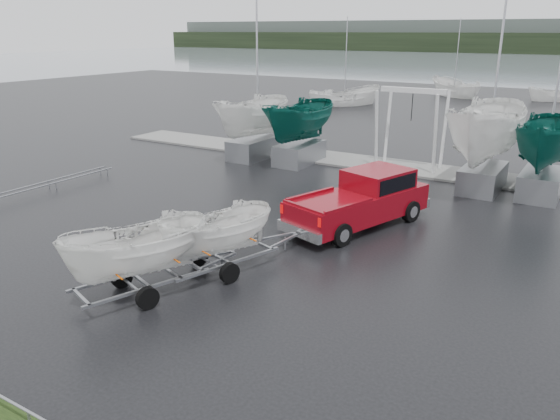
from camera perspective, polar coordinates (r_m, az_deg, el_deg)
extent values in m
plane|color=black|center=(19.60, -9.12, -2.36)|extent=(120.00, 120.00, 0.00)
plane|color=gray|center=(114.67, 26.06, 13.11)|extent=(300.00, 300.00, 0.00)
cube|color=gray|center=(30.20, 7.02, 5.18)|extent=(30.00, 3.00, 0.12)
cube|color=maroon|center=(19.98, 8.19, 0.50)|extent=(3.65, 6.10, 0.94)
cube|color=maroon|center=(20.54, 10.21, 3.06)|extent=(2.45, 2.74, 0.84)
cube|color=black|center=(20.53, 10.22, 3.19)|extent=(2.40, 2.51, 0.55)
cube|color=silver|center=(18.08, 1.98, -2.25)|extent=(1.97, 0.78, 0.35)
cylinder|color=black|center=(22.06, 9.55, 1.06)|extent=(0.53, 0.85, 0.80)
cylinder|color=black|center=(20.97, 13.49, -0.11)|extent=(0.53, 0.85, 0.80)
cylinder|color=black|center=(19.43, 2.35, -1.08)|extent=(0.53, 0.85, 0.80)
cylinder|color=black|center=(18.18, 6.42, -2.57)|extent=(0.53, 0.85, 0.80)
cube|color=gray|center=(16.67, -7.46, -4.41)|extent=(1.18, 3.45, 0.08)
cube|color=gray|center=(15.83, -5.25, -5.59)|extent=(1.18, 3.45, 0.08)
cylinder|color=gray|center=(16.21, -6.95, -5.65)|extent=(1.55, 0.57, 0.08)
cylinder|color=black|center=(16.83, -8.49, -4.79)|extent=(0.35, 0.63, 0.60)
cylinder|color=black|center=(15.60, -5.29, -6.57)|extent=(0.35, 0.63, 0.60)
imported|color=white|center=(15.58, -6.64, 1.61)|extent=(1.82, 1.84, 3.81)
cube|color=#E95907|center=(16.47, -4.16, -2.52)|extent=(1.49, 0.51, 0.03)
cube|color=#E95907|center=(15.64, -8.87, -3.86)|extent=(1.49, 0.51, 0.03)
cube|color=gray|center=(15.70, -15.24, -6.41)|extent=(1.27, 3.42, 0.08)
cube|color=gray|center=(14.78, -13.45, -7.86)|extent=(1.27, 3.42, 0.08)
cylinder|color=gray|center=(15.23, -15.01, -7.81)|extent=(1.54, 0.61, 0.08)
cylinder|color=black|center=(15.90, -16.22, -6.77)|extent=(0.37, 0.63, 0.60)
cylinder|color=black|center=(14.57, -13.68, -8.94)|extent=(0.37, 0.63, 0.60)
imported|color=white|center=(14.47, -15.03, 0.56)|extent=(2.03, 2.05, 4.19)
cube|color=#E95907|center=(15.33, -11.83, -4.52)|extent=(1.48, 0.56, 0.03)
cube|color=#E95907|center=(14.74, -17.35, -5.93)|extent=(1.48, 0.56, 0.03)
cylinder|color=silver|center=(28.36, 10.04, 8.21)|extent=(0.16, 0.58, 3.99)
cylinder|color=silver|center=(29.84, 11.20, 8.63)|extent=(0.16, 0.58, 3.99)
cylinder|color=silver|center=(27.43, 15.90, 7.45)|extent=(0.16, 0.58, 3.99)
cylinder|color=silver|center=(28.95, 16.80, 7.91)|extent=(0.16, 0.58, 3.99)
cube|color=silver|center=(28.34, 13.76, 12.05)|extent=(3.30, 0.25, 0.25)
cube|color=gray|center=(30.70, -2.80, 6.47)|extent=(1.60, 3.20, 1.10)
imported|color=white|center=(30.17, -2.91, 13.23)|extent=(2.32, 2.38, 6.16)
cylinder|color=#B2B2B7|center=(30.46, -2.44, 18.57)|extent=(0.10, 0.10, 7.00)
cube|color=gray|center=(29.40, 2.04, 5.94)|extent=(1.60, 3.20, 1.10)
imported|color=#0A4C41|center=(28.85, 2.12, 12.88)|extent=(2.27, 2.33, 6.03)
cube|color=gray|center=(26.02, 20.40, 3.15)|extent=(1.60, 3.20, 1.10)
imported|color=white|center=(25.32, 21.50, 12.70)|extent=(2.87, 2.94, 7.62)
cylinder|color=#B2B2B7|center=(25.75, 22.44, 18.59)|extent=(0.10, 0.10, 7.00)
cube|color=gray|center=(26.00, 25.61, 2.48)|extent=(1.60, 3.20, 1.10)
imported|color=#0A4C41|center=(25.36, 26.74, 10.37)|extent=(2.31, 2.38, 6.15)
cylinder|color=gray|center=(26.39, -22.40, 2.67)|extent=(0.06, 6.50, 0.06)
cylinder|color=gray|center=(26.79, -23.05, 2.80)|extent=(0.06, 6.50, 0.06)
cylinder|color=gray|center=(11.34, -24.85, -18.57)|extent=(7.00, 0.06, 0.06)
imported|color=white|center=(53.35, 6.74, 10.83)|extent=(3.92, 3.93, 7.30)
cylinder|color=#B2B2B7|center=(52.98, 6.90, 15.12)|extent=(0.08, 0.08, 8.00)
imported|color=white|center=(63.35, 17.65, 11.28)|extent=(4.24, 4.24, 7.87)
cylinder|color=#B2B2B7|center=(63.04, 18.01, 14.88)|extent=(0.08, 0.08, 8.00)
imported|color=white|center=(62.54, 26.79, 10.12)|extent=(3.12, 3.11, 5.87)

